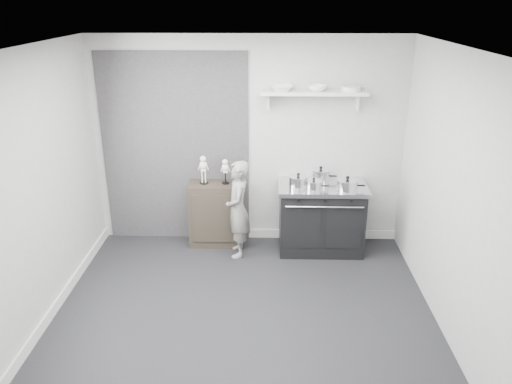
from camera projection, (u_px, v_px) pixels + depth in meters
ground at (243, 313)px, 5.26m from camera, size 4.00×4.00×0.00m
room_shell at (233, 161)px, 4.80m from camera, size 4.02×3.62×2.71m
wall_shelf at (313, 94)px, 6.06m from camera, size 1.30×0.26×0.24m
stove at (321, 217)px, 6.44m from camera, size 1.12×0.70×0.90m
side_cabinet at (215, 214)px, 6.61m from camera, size 0.66×0.38×0.86m
child at (238, 209)px, 6.24m from camera, size 0.33×0.48×1.26m
pot_front_left at (298, 182)px, 6.14m from camera, size 0.33×0.24×0.20m
pot_back_left at (321, 175)px, 6.37m from camera, size 0.33×0.24×0.20m
pot_front_right at (347, 185)px, 6.08m from camera, size 0.35×0.26×0.19m
pot_front_center at (314, 185)px, 6.09m from camera, size 0.29×0.20×0.16m
skeleton_full at (203, 168)px, 6.37m from camera, size 0.12×0.08×0.43m
skeleton_torso at (225, 170)px, 6.38m from camera, size 0.11×0.07×0.38m
bowl_large at (282, 88)px, 6.04m from camera, size 0.29×0.29×0.07m
bowl_small at (317, 88)px, 6.03m from camera, size 0.23×0.23×0.07m
plate_stack at (351, 89)px, 6.02m from camera, size 0.23×0.23×0.06m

